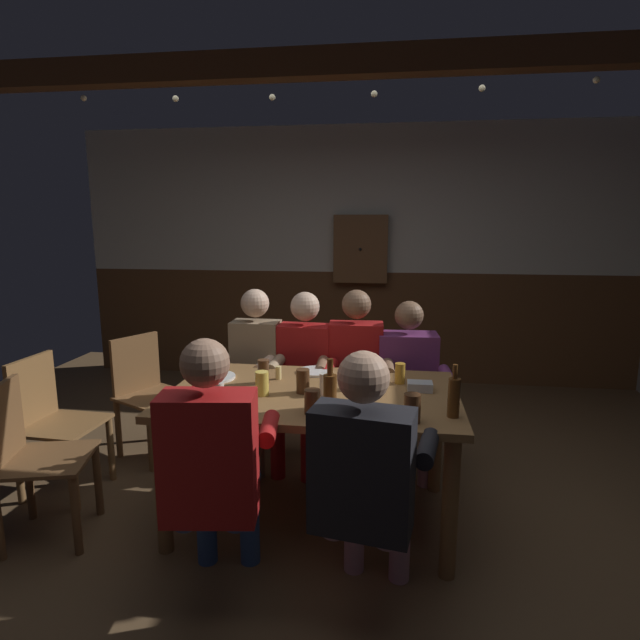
% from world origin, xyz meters
% --- Properties ---
extents(ground_plane, '(7.07, 7.07, 0.00)m').
position_xyz_m(ground_plane, '(0.00, 0.00, 0.00)').
color(ground_plane, brown).
extents(back_wall_upper, '(5.89, 0.12, 1.51)m').
position_xyz_m(back_wall_upper, '(0.00, 2.91, 1.93)').
color(back_wall_upper, beige).
extents(back_wall_wainscot, '(5.89, 0.12, 1.18)m').
position_xyz_m(back_wall_wainscot, '(0.00, 2.91, 0.59)').
color(back_wall_wainscot, brown).
rests_on(back_wall_wainscot, ground_plane).
extents(ceiling_beam, '(5.30, 0.14, 0.16)m').
position_xyz_m(ceiling_beam, '(0.00, 0.51, 2.61)').
color(ceiling_beam, brown).
extents(dining_table, '(1.61, 1.00, 0.77)m').
position_xyz_m(dining_table, '(0.00, 0.09, 0.67)').
color(dining_table, brown).
rests_on(dining_table, ground_plane).
extents(person_0, '(0.49, 0.52, 1.24)m').
position_xyz_m(person_0, '(-0.55, 0.81, 0.67)').
color(person_0, '#997F60').
rests_on(person_0, ground_plane).
extents(person_1, '(0.54, 0.54, 1.23)m').
position_xyz_m(person_1, '(-0.19, 0.81, 0.67)').
color(person_1, '#AD1919').
rests_on(person_1, ground_plane).
extents(person_2, '(0.53, 0.52, 1.25)m').
position_xyz_m(person_2, '(0.19, 0.81, 0.68)').
color(person_2, '#AD1919').
rests_on(person_2, ground_plane).
extents(person_3, '(0.56, 0.54, 1.18)m').
position_xyz_m(person_3, '(0.55, 0.82, 0.65)').
color(person_3, '#6B2D66').
rests_on(person_3, ground_plane).
extents(person_4, '(0.57, 0.54, 1.25)m').
position_xyz_m(person_4, '(-0.33, -0.64, 0.68)').
color(person_4, '#AD1919').
rests_on(person_4, ground_plane).
extents(person_5, '(0.59, 0.55, 1.22)m').
position_xyz_m(person_5, '(0.34, -0.63, 0.67)').
color(person_5, black).
rests_on(person_5, ground_plane).
extents(chair_empty_near_right, '(0.59, 0.59, 0.88)m').
position_xyz_m(chair_empty_near_right, '(-1.36, 0.79, 0.48)').
color(chair_empty_near_right, brown).
rests_on(chair_empty_near_right, ground_plane).
extents(chair_empty_near_left, '(0.46, 0.46, 0.88)m').
position_xyz_m(chair_empty_near_left, '(-1.69, 0.17, 0.48)').
color(chair_empty_near_left, brown).
rests_on(chair_empty_near_left, ground_plane).
extents(chair_empty_far_end, '(0.54, 0.54, 0.88)m').
position_xyz_m(chair_empty_far_end, '(-1.48, -0.31, 0.48)').
color(chair_empty_far_end, brown).
rests_on(chair_empty_far_end, ground_plane).
extents(table_candle, '(0.04, 0.04, 0.08)m').
position_xyz_m(table_candle, '(-0.24, 0.29, 0.81)').
color(table_candle, '#F9E08C').
rests_on(table_candle, dining_table).
extents(condiment_caddy, '(0.14, 0.10, 0.05)m').
position_xyz_m(condiment_caddy, '(0.59, 0.19, 0.80)').
color(condiment_caddy, '#B2B7BC').
rests_on(condiment_caddy, dining_table).
extents(plate_0, '(0.23, 0.23, 0.01)m').
position_xyz_m(plate_0, '(-0.04, 0.46, 0.78)').
color(plate_0, white).
rests_on(plate_0, dining_table).
extents(plate_1, '(0.27, 0.27, 0.01)m').
position_xyz_m(plate_1, '(-0.64, 0.25, 0.78)').
color(plate_1, white).
rests_on(plate_1, dining_table).
extents(bottle_0, '(0.07, 0.07, 0.26)m').
position_xyz_m(bottle_0, '(0.12, -0.15, 0.87)').
color(bottle_0, '#593314').
rests_on(bottle_0, dining_table).
extents(bottle_1, '(0.06, 0.06, 0.23)m').
position_xyz_m(bottle_1, '(-0.58, -0.03, 0.87)').
color(bottle_1, '#195923').
rests_on(bottle_1, dining_table).
extents(bottle_2, '(0.07, 0.07, 0.26)m').
position_xyz_m(bottle_2, '(-0.59, -0.12, 0.89)').
color(bottle_2, red).
rests_on(bottle_2, dining_table).
extents(bottle_3, '(0.06, 0.06, 0.26)m').
position_xyz_m(bottle_3, '(0.74, -0.19, 0.88)').
color(bottle_3, '#593314').
rests_on(bottle_3, dining_table).
extents(pint_glass_0, '(0.07, 0.07, 0.13)m').
position_xyz_m(pint_glass_0, '(-0.27, -0.01, 0.84)').
color(pint_glass_0, '#E5C64C').
rests_on(pint_glass_0, dining_table).
extents(pint_glass_1, '(0.08, 0.08, 0.12)m').
position_xyz_m(pint_glass_1, '(0.05, -0.24, 0.84)').
color(pint_glass_1, '#4C2D19').
rests_on(pint_glass_1, dining_table).
extents(pint_glass_2, '(0.06, 0.06, 0.12)m').
position_xyz_m(pint_glass_2, '(0.48, 0.31, 0.83)').
color(pint_glass_2, gold).
rests_on(pint_glass_2, dining_table).
extents(pint_glass_3, '(0.07, 0.07, 0.14)m').
position_xyz_m(pint_glass_3, '(0.23, 0.17, 0.85)').
color(pint_glass_3, '#E5C64C').
rests_on(pint_glass_3, dining_table).
extents(pint_glass_4, '(0.07, 0.07, 0.14)m').
position_xyz_m(pint_glass_4, '(-0.31, 0.20, 0.85)').
color(pint_glass_4, '#4C2D19').
rests_on(pint_glass_4, dining_table).
extents(pint_glass_5, '(0.07, 0.07, 0.12)m').
position_xyz_m(pint_glass_5, '(0.07, 0.05, 0.83)').
color(pint_glass_5, white).
rests_on(pint_glass_5, dining_table).
extents(pint_glass_6, '(0.06, 0.06, 0.12)m').
position_xyz_m(pint_glass_6, '(-0.46, -0.17, 0.83)').
color(pint_glass_6, white).
rests_on(pint_glass_6, dining_table).
extents(pint_glass_7, '(0.07, 0.07, 0.14)m').
position_xyz_m(pint_glass_7, '(-0.05, 0.06, 0.84)').
color(pint_glass_7, '#4C2D19').
rests_on(pint_glass_7, dining_table).
extents(pint_glass_8, '(0.08, 0.08, 0.14)m').
position_xyz_m(pint_glass_8, '(0.53, -0.28, 0.84)').
color(pint_glass_8, '#4C2D19').
rests_on(pint_glass_8, dining_table).
extents(wall_dart_cabinet, '(0.56, 0.15, 0.70)m').
position_xyz_m(wall_dart_cabinet, '(0.09, 2.78, 1.43)').
color(wall_dart_cabinet, brown).
extents(string_lights, '(4.16, 0.04, 0.10)m').
position_xyz_m(string_lights, '(-0.00, 0.46, 2.45)').
color(string_lights, '#F9EAB2').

